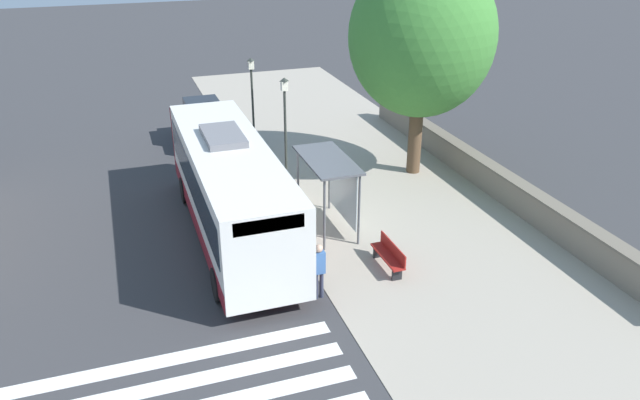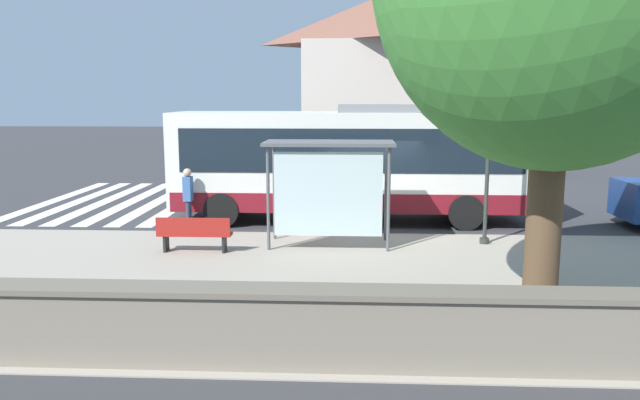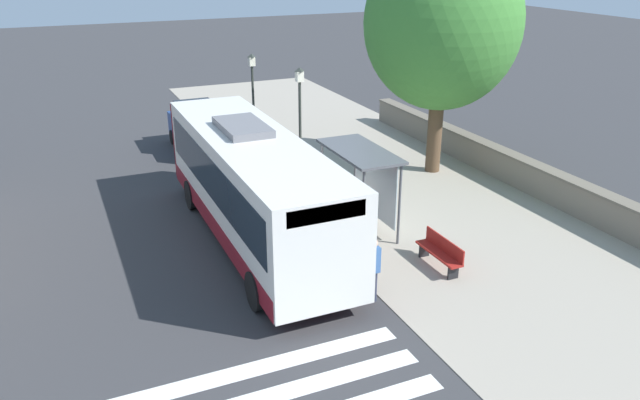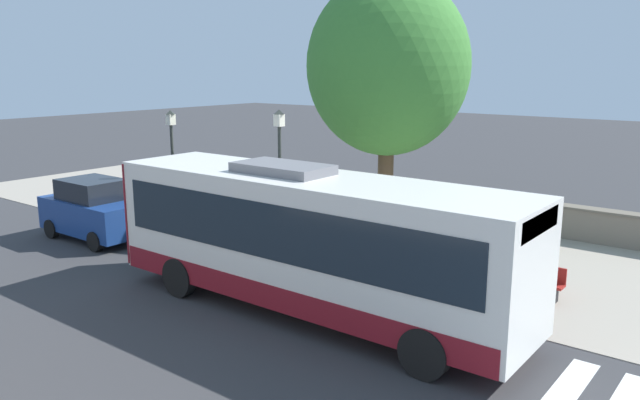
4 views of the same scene
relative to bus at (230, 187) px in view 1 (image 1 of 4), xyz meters
name	(u,v)px [view 1 (image 1 of 4)]	position (x,y,z in m)	size (l,w,h in m)	color
ground_plane	(280,219)	(-1.84, -0.64, -1.80)	(120.00, 120.00, 0.00)	#353538
sidewalk_plaza	(393,202)	(-6.34, -0.64, -1.79)	(9.00, 44.00, 0.02)	#9E9384
stone_wall	(487,175)	(-10.39, -0.64, -1.23)	(0.60, 20.00, 1.13)	slate
bus	(230,187)	(0.00, 0.00, 0.00)	(2.64, 10.48, 3.47)	silver
bus_shelter	(331,172)	(-3.38, 0.54, 0.33)	(1.50, 3.19, 2.62)	#515459
pedestrian	(319,267)	(-1.57, 4.53, -0.77)	(0.34, 0.23, 1.74)	#2D3347
bench	(389,255)	(-4.15, 3.73, -1.32)	(0.40, 1.77, 0.88)	maroon
street_lamp_near	(252,96)	(-2.67, -8.04, 0.73)	(0.28, 0.28, 4.26)	#2D332D
street_lamp_far	(285,124)	(-2.89, -3.41, 0.84)	(0.28, 0.28, 4.46)	#2D332D
shade_tree	(422,37)	(-8.41, -3.15, 3.88)	(5.75, 5.75, 8.87)	brown
parked_car_behind_bus	(204,123)	(-0.64, -9.69, -0.83)	(1.98, 3.94, 2.02)	navy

